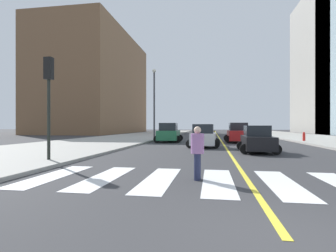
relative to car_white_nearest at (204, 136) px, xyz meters
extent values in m
plane|color=#333335|center=(1.68, -16.68, -0.84)|extent=(220.00, 220.00, 0.00)
cube|color=#9E9B93|center=(-10.52, 3.32, -0.76)|extent=(10.00, 120.00, 0.15)
cube|color=silver|center=(-4.62, -12.68, -0.83)|extent=(0.90, 4.00, 0.01)
cube|color=silver|center=(-2.82, -12.68, -0.83)|extent=(0.90, 4.00, 0.01)
cube|color=silver|center=(-1.02, -12.68, -0.83)|extent=(0.90, 4.00, 0.01)
cube|color=silver|center=(0.78, -12.68, -0.83)|extent=(0.90, 4.00, 0.01)
cube|color=silver|center=(2.58, -12.68, -0.83)|extent=(0.90, 4.00, 0.01)
cube|color=yellow|center=(1.68, 23.32, -0.83)|extent=(0.16, 80.00, 0.01)
cube|color=brown|center=(-25.97, 37.11, 10.42)|extent=(16.00, 32.00, 22.52)
cube|color=silver|center=(0.00, 0.06, -0.18)|extent=(1.98, 4.08, 0.86)
cube|color=#1E2328|center=(-0.01, -0.18, 0.59)|extent=(1.61, 2.07, 0.73)
cylinder|color=black|center=(0.98, 1.27, -0.51)|extent=(0.66, 0.24, 0.65)
cylinder|color=black|center=(-0.87, 1.34, -0.51)|extent=(0.66, 0.24, 0.65)
cylinder|color=black|center=(0.88, -1.22, -0.51)|extent=(0.66, 0.24, 0.65)
cylinder|color=black|center=(-0.97, -1.15, -0.51)|extent=(0.66, 0.24, 0.65)
cube|color=slate|center=(0.11, 41.55, -0.16)|extent=(1.94, 4.20, 0.89)
cube|color=#1E2328|center=(0.11, 41.30, 0.65)|extent=(1.62, 2.11, 0.75)
cylinder|color=black|center=(1.09, 42.83, -0.50)|extent=(0.68, 0.23, 0.68)
cylinder|color=black|center=(-0.84, 42.86, -0.50)|extent=(0.68, 0.23, 0.68)
cylinder|color=black|center=(1.05, 40.25, -0.50)|extent=(0.68, 0.23, 0.68)
cylinder|color=black|center=(-0.87, 40.27, -0.50)|extent=(0.68, 0.23, 0.68)
cube|color=red|center=(3.25, 6.25, -0.12)|extent=(2.02, 4.43, 0.95)
cube|color=#1E2328|center=(3.26, 6.51, 0.74)|extent=(1.69, 2.22, 0.80)
cylinder|color=black|center=(2.23, 4.89, -0.48)|extent=(0.72, 0.23, 0.71)
cylinder|color=black|center=(4.27, 4.88, -0.48)|extent=(0.72, 0.23, 0.71)
cylinder|color=black|center=(2.24, 7.62, -0.48)|extent=(0.72, 0.23, 0.71)
cylinder|color=black|center=(4.28, 7.61, -0.48)|extent=(0.72, 0.23, 0.71)
cube|color=#236B42|center=(-3.72, 5.92, -0.12)|extent=(2.13, 4.44, 0.94)
cube|color=#1E2328|center=(-3.71, 5.66, 0.72)|extent=(1.74, 2.24, 0.79)
cylinder|color=black|center=(-2.76, 7.31, -0.49)|extent=(0.72, 0.25, 0.71)
cylinder|color=black|center=(-4.78, 7.24, -0.49)|extent=(0.72, 0.25, 0.71)
cylinder|color=black|center=(-2.66, 4.60, -0.49)|extent=(0.72, 0.25, 0.71)
cylinder|color=black|center=(-4.68, 4.53, -0.49)|extent=(0.72, 0.25, 0.71)
cube|color=black|center=(3.44, -3.58, -0.22)|extent=(1.78, 3.81, 0.81)
cube|color=#1E2328|center=(3.44, -3.35, 0.51)|extent=(1.48, 1.92, 0.68)
cylinder|color=black|center=(2.54, -4.73, -0.53)|extent=(0.62, 0.21, 0.61)
cylinder|color=black|center=(4.29, -4.77, -0.53)|extent=(0.62, 0.21, 0.61)
cylinder|color=black|center=(2.59, -2.39, -0.53)|extent=(0.62, 0.21, 0.61)
cylinder|color=black|center=(4.33, -2.43, -0.53)|extent=(0.62, 0.21, 0.61)
cylinder|color=black|center=(-6.68, -9.89, 1.12)|extent=(0.14, 0.14, 3.62)
cube|color=black|center=(-6.68, -9.89, 3.43)|extent=(0.36, 0.28, 1.00)
sphere|color=red|center=(-6.68, -9.72, 3.73)|extent=(0.18, 0.18, 0.18)
sphere|color=orange|center=(-6.68, -9.72, 3.43)|extent=(0.18, 0.18, 0.18)
sphere|color=green|center=(-6.68, -9.72, 3.13)|extent=(0.18, 0.18, 0.18)
cylinder|color=#232847|center=(0.16, -12.47, -0.43)|extent=(0.19, 0.19, 0.82)
cylinder|color=#232847|center=(0.15, -12.64, -0.43)|extent=(0.19, 0.19, 0.82)
cylinder|color=#99669E|center=(0.16, -12.55, 0.29)|extent=(0.41, 0.41, 0.61)
sphere|color=beige|center=(0.16, -12.55, 0.70)|extent=(0.22, 0.22, 0.22)
cylinder|color=red|center=(9.84, 7.65, -0.34)|extent=(0.26, 0.26, 0.70)
sphere|color=red|center=(9.84, 7.65, 0.09)|extent=(0.22, 0.22, 0.22)
cylinder|color=#38383D|center=(-6.17, 10.04, 3.30)|extent=(0.20, 0.20, 7.98)
sphere|color=silver|center=(-6.17, 10.04, 7.44)|extent=(0.44, 0.44, 0.44)
camera|label=1|loc=(0.57, -20.71, 0.84)|focal=28.05mm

